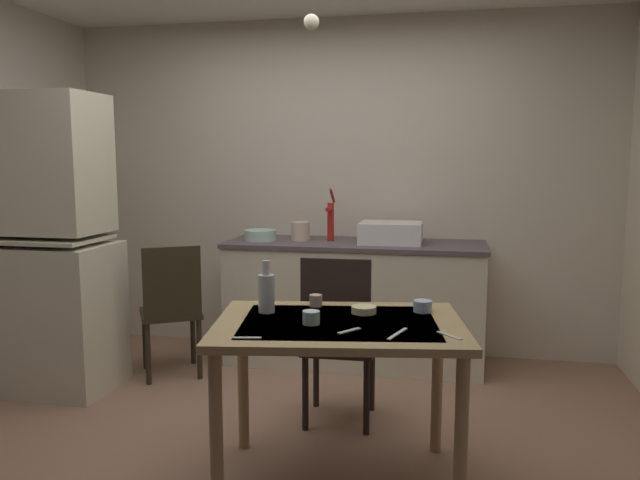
# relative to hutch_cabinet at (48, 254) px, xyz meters

# --- Properties ---
(ground_plane) EXTENTS (5.21, 5.21, 0.00)m
(ground_plane) POSITION_rel_hutch_cabinet_xyz_m (1.68, -0.55, -0.89)
(ground_plane) COLOR #906953
(wall_back) EXTENTS (4.31, 0.10, 2.56)m
(wall_back) POSITION_rel_hutch_cabinet_xyz_m (1.68, 1.27, 0.39)
(wall_back) COLOR beige
(wall_back) RESTS_ON ground
(hutch_cabinet) EXTENTS (0.82, 0.57, 1.91)m
(hutch_cabinet) POSITION_rel_hutch_cabinet_xyz_m (0.00, 0.00, 0.00)
(hutch_cabinet) COLOR beige
(hutch_cabinet) RESTS_ON ground
(counter_cabinet) EXTENTS (1.88, 0.64, 0.90)m
(counter_cabinet) POSITION_rel_hutch_cabinet_xyz_m (1.87, 0.90, -0.44)
(counter_cabinet) COLOR beige
(counter_cabinet) RESTS_ON ground
(sink_basin) EXTENTS (0.44, 0.34, 0.15)m
(sink_basin) POSITION_rel_hutch_cabinet_xyz_m (2.14, 0.90, 0.08)
(sink_basin) COLOR silver
(sink_basin) RESTS_ON counter_cabinet
(hand_pump) EXTENTS (0.05, 0.27, 0.39)m
(hand_pump) POSITION_rel_hutch_cabinet_xyz_m (1.69, 0.95, 0.17)
(hand_pump) COLOR #B21E19
(hand_pump) RESTS_ON counter_cabinet
(mixing_bowl_counter) EXTENTS (0.24, 0.24, 0.08)m
(mixing_bowl_counter) POSITION_rel_hutch_cabinet_xyz_m (1.17, 0.85, 0.04)
(mixing_bowl_counter) COLOR #ADD1C1
(mixing_bowl_counter) RESTS_ON counter_cabinet
(stoneware_crock) EXTENTS (0.14, 0.14, 0.14)m
(stoneware_crock) POSITION_rel_hutch_cabinet_xyz_m (1.46, 0.92, 0.07)
(stoneware_crock) COLOR beige
(stoneware_crock) RESTS_ON counter_cabinet
(dining_table) EXTENTS (1.23, 0.96, 0.77)m
(dining_table) POSITION_rel_hutch_cabinet_xyz_m (2.06, -0.84, -0.22)
(dining_table) COLOR #A48858
(dining_table) RESTS_ON ground
(chair_far_side) EXTENTS (0.41, 0.41, 0.98)m
(chair_far_side) POSITION_rel_hutch_cabinet_xyz_m (1.95, -0.22, -0.39)
(chair_far_side) COLOR black
(chair_far_side) RESTS_ON ground
(chair_by_counter) EXTENTS (0.55, 0.55, 0.93)m
(chair_by_counter) POSITION_rel_hutch_cabinet_xyz_m (0.69, 0.33, -0.41)
(chair_by_counter) COLOR #2B2618
(chair_by_counter) RESTS_ON ground
(serving_bowl_wide) EXTENTS (0.12, 0.12, 0.03)m
(serving_bowl_wide) POSITION_rel_hutch_cabinet_xyz_m (2.15, -0.66, -0.11)
(serving_bowl_wide) COLOR beige
(serving_bowl_wide) RESTS_ON dining_table
(teacup_mint) EXTENTS (0.08, 0.08, 0.06)m
(teacup_mint) POSITION_rel_hutch_cabinet_xyz_m (1.94, -0.90, -0.09)
(teacup_mint) COLOR #ADD1C1
(teacup_mint) RESTS_ON dining_table
(mug_dark) EXTENTS (0.06, 0.06, 0.06)m
(mug_dark) POSITION_rel_hutch_cabinet_xyz_m (1.90, -0.57, -0.09)
(mug_dark) COLOR tan
(mug_dark) RESTS_ON dining_table
(teacup_cream) EXTENTS (0.09, 0.09, 0.06)m
(teacup_cream) POSITION_rel_hutch_cabinet_xyz_m (2.42, -0.58, -0.09)
(teacup_cream) COLOR #9EB2C6
(teacup_cream) RESTS_ON dining_table
(glass_bottle) EXTENTS (0.08, 0.08, 0.25)m
(glass_bottle) POSITION_rel_hutch_cabinet_xyz_m (1.69, -0.73, -0.02)
(glass_bottle) COLOR #B7BCC1
(glass_bottle) RESTS_ON dining_table
(table_knife) EXTENTS (0.07, 0.19, 0.00)m
(table_knife) POSITION_rel_hutch_cabinet_xyz_m (2.33, -0.99, -0.12)
(table_knife) COLOR silver
(table_knife) RESTS_ON dining_table
(teaspoon_near_bowl) EXTENTS (0.12, 0.04, 0.00)m
(teaspoon_near_bowl) POSITION_rel_hutch_cabinet_xyz_m (1.73, -1.17, -0.12)
(teaspoon_near_bowl) COLOR beige
(teaspoon_near_bowl) RESTS_ON dining_table
(teaspoon_by_cup) EXTENTS (0.09, 0.11, 0.00)m
(teaspoon_by_cup) POSITION_rel_hutch_cabinet_xyz_m (2.13, -0.98, -0.12)
(teaspoon_by_cup) COLOR beige
(teaspoon_by_cup) RESTS_ON dining_table
(serving_spoon) EXTENTS (0.11, 0.12, 0.00)m
(serving_spoon) POSITION_rel_hutch_cabinet_xyz_m (2.55, -0.97, -0.12)
(serving_spoon) COLOR beige
(serving_spoon) RESTS_ON dining_table
(pendant_bulb) EXTENTS (0.08, 0.08, 0.08)m
(pendant_bulb) POSITION_rel_hutch_cabinet_xyz_m (1.82, -0.32, 1.30)
(pendant_bulb) COLOR #F9EFCC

